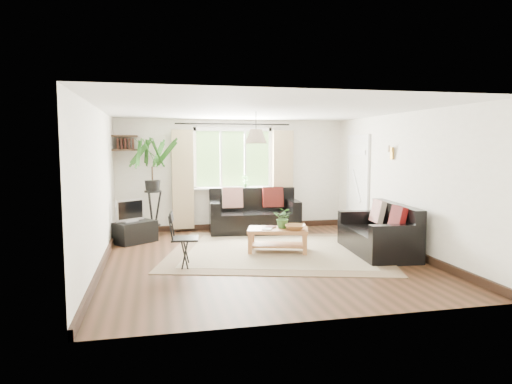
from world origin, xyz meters
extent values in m
plane|color=black|center=(0.00, 0.00, 0.00)|extent=(5.50, 5.50, 0.00)
plane|color=white|center=(0.00, 0.00, 2.40)|extent=(5.50, 5.50, 0.00)
cube|color=silver|center=(0.00, 2.75, 1.20)|extent=(5.00, 0.02, 2.40)
cube|color=silver|center=(0.00, -2.75, 1.20)|extent=(5.00, 0.02, 2.40)
cube|color=silver|center=(-2.50, 0.00, 1.20)|extent=(0.02, 5.50, 2.40)
cube|color=silver|center=(2.50, 0.00, 1.20)|extent=(0.02, 5.50, 2.40)
cube|color=beige|center=(0.39, 0.42, 0.01)|extent=(4.37, 4.01, 0.02)
cube|color=silver|center=(2.47, 1.70, 1.00)|extent=(0.06, 0.96, 2.06)
imported|color=#326126|center=(0.47, 0.36, 0.60)|extent=(0.42, 0.41, 0.36)
imported|color=#A16A37|center=(0.63, 0.17, 0.46)|extent=(0.45, 0.45, 0.09)
imported|color=white|center=(0.10, 0.33, 0.43)|extent=(0.23, 0.26, 0.02)
imported|color=#512720|center=(0.21, 0.51, 0.43)|extent=(0.25, 0.26, 0.02)
cube|color=black|center=(-2.06, 1.68, 0.20)|extent=(0.86, 0.80, 0.41)
imported|color=#2D6023|center=(0.25, 2.63, 1.06)|extent=(0.14, 0.10, 0.27)
camera|label=1|loc=(-1.67, -7.13, 1.83)|focal=32.00mm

